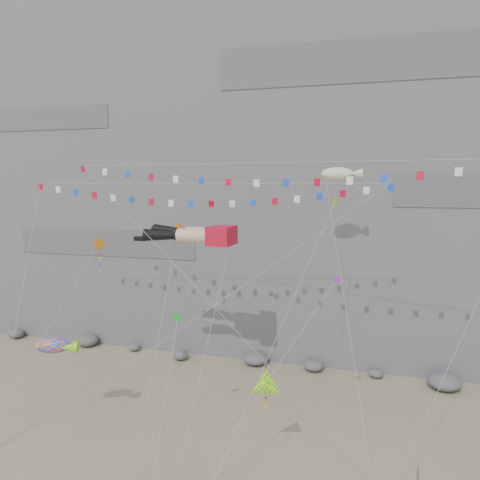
# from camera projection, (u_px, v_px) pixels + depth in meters

# --- Properties ---
(ground) EXTENTS (120.00, 120.00, 0.00)m
(ground) POSITION_uv_depth(u_px,v_px,m) (196.00, 455.00, 32.35)
(ground) COLOR gray
(ground) RESTS_ON ground
(cliff) EXTENTS (80.00, 28.00, 50.00)m
(cliff) POSITION_uv_depth(u_px,v_px,m) (285.00, 134.00, 59.86)
(cliff) COLOR slate
(cliff) RESTS_ON ground
(talus_boulders) EXTENTS (60.00, 3.00, 1.20)m
(talus_boulders) POSITION_uv_depth(u_px,v_px,m) (256.00, 359.00, 48.50)
(talus_boulders) COLOR #5C5B60
(talus_boulders) RESTS_ON ground
(legs_kite) EXTENTS (8.48, 14.78, 19.70)m
(legs_kite) POSITION_uv_depth(u_px,v_px,m) (195.00, 235.00, 37.23)
(legs_kite) COLOR #B30B23
(legs_kite) RESTS_ON ground
(flag_banner_upper) EXTENTS (29.37, 12.81, 24.59)m
(flag_banner_upper) POSITION_uv_depth(u_px,v_px,m) (201.00, 184.00, 37.79)
(flag_banner_upper) COLOR #B30B23
(flag_banner_upper) RESTS_ON ground
(flag_banner_lower) EXTENTS (33.57, 7.84, 22.98)m
(flag_banner_lower) POSITION_uv_depth(u_px,v_px,m) (271.00, 163.00, 33.77)
(flag_banner_lower) COLOR #B30B23
(flag_banner_lower) RESTS_ON ground
(harlequin_kite) EXTENTS (6.62, 8.49, 16.95)m
(harlequin_kite) POSITION_uv_depth(u_px,v_px,m) (98.00, 245.00, 35.52)
(harlequin_kite) COLOR red
(harlequin_kite) RESTS_ON ground
(fish_windsock) EXTENTS (6.26, 4.41, 8.65)m
(fish_windsock) POSITION_uv_depth(u_px,v_px,m) (53.00, 346.00, 34.19)
(fish_windsock) COLOR #F55E0C
(fish_windsock) RESTS_ON ground
(delta_kite) EXTENTS (4.41, 6.59, 9.30)m
(delta_kite) POSITION_uv_depth(u_px,v_px,m) (266.00, 387.00, 28.79)
(delta_kite) COLOR yellow
(delta_kite) RESTS_ON ground
(blimp_windsock) EXTENTS (5.75, 14.45, 23.97)m
(blimp_windsock) POSITION_uv_depth(u_px,v_px,m) (338.00, 174.00, 39.33)
(blimp_windsock) COLOR beige
(blimp_windsock) RESTS_ON ground
(small_kite_a) EXTENTS (3.65, 15.55, 21.41)m
(small_kite_a) POSITION_uv_depth(u_px,v_px,m) (178.00, 231.00, 39.63)
(small_kite_a) COLOR orange
(small_kite_a) RESTS_ON ground
(small_kite_b) EXTENTS (8.49, 8.83, 16.70)m
(small_kite_b) POSITION_uv_depth(u_px,v_px,m) (334.00, 284.00, 31.61)
(small_kite_b) COLOR purple
(small_kite_b) RESTS_ON ground
(small_kite_c) EXTENTS (1.43, 6.99, 11.49)m
(small_kite_c) POSITION_uv_depth(u_px,v_px,m) (177.00, 319.00, 31.76)
(small_kite_c) COLOR green
(small_kite_c) RESTS_ON ground
(small_kite_d) EXTENTS (6.56, 15.88, 23.70)m
(small_kite_d) POSITION_uv_depth(u_px,v_px,m) (333.00, 208.00, 36.34)
(small_kite_d) COLOR yellow
(small_kite_d) RESTS_ON ground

